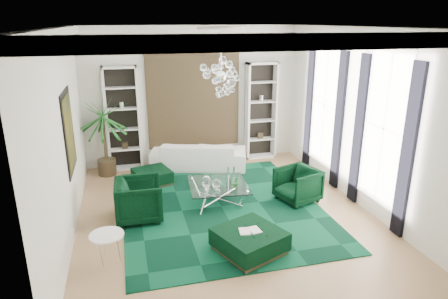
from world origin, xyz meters
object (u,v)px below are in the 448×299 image
object	(u,v)px
coffee_table	(218,193)
ottoman_side	(152,177)
sofa	(199,155)
ottoman_front	(249,242)
armchair_right	(298,185)
palm	(103,128)
side_table	(108,249)
armchair_left	(139,200)

from	to	relation	value
coffee_table	ottoman_side	bearing A→B (deg)	132.95
sofa	ottoman_front	size ratio (longest dim) A/B	2.48
armchair_right	palm	size ratio (longest dim) A/B	0.33
side_table	palm	xyz separation A→B (m)	(-0.10, 4.25, 1.02)
armchair_left	palm	bearing A→B (deg)	15.51
side_table	sofa	bearing A→B (deg)	60.48
ottoman_front	ottoman_side	bearing A→B (deg)	111.52
side_table	palm	world-z (taller)	palm
sofa	ottoman_front	bearing A→B (deg)	106.79
ottoman_side	armchair_left	bearing A→B (deg)	-102.53
ottoman_front	side_table	bearing A→B (deg)	174.05
armchair_right	palm	xyz separation A→B (m)	(-4.20, 2.75, 0.90)
ottoman_side	palm	size ratio (longest dim) A/B	0.32
armchair_left	ottoman_front	distance (m)	2.52
sofa	palm	distance (m)	2.62
sofa	coffee_table	xyz separation A→B (m)	(0.00, -2.30, -0.16)
ottoman_side	side_table	xyz separation A→B (m)	(-1.00, -3.30, 0.09)
armchair_left	sofa	bearing A→B (deg)	-32.22
sofa	side_table	xyz separation A→B (m)	(-2.35, -4.15, -0.10)
coffee_table	ottoman_side	size ratio (longest dim) A/B	1.52
armchair_left	ottoman_side	bearing A→B (deg)	-11.30
ottoman_front	palm	size ratio (longest dim) A/B	0.40
coffee_table	palm	world-z (taller)	palm
side_table	armchair_left	bearing A→B (deg)	68.20
side_table	coffee_table	bearing A→B (deg)	38.21
ottoman_side	sofa	bearing A→B (deg)	32.20
coffee_table	side_table	world-z (taller)	side_table
armchair_right	ottoman_side	bearing A→B (deg)	-137.76
sofa	armchair_left	distance (m)	3.18
coffee_table	ottoman_front	xyz separation A→B (m)	(0.05, -2.10, -0.01)
coffee_table	side_table	size ratio (longest dim) A/B	2.25
armchair_left	side_table	size ratio (longest dim) A/B	1.66
ottoman_side	palm	distance (m)	1.82
sofa	palm	size ratio (longest dim) A/B	1.00
armchair_right	armchair_left	bearing A→B (deg)	-107.62
coffee_table	armchair_right	bearing A→B (deg)	-11.31
side_table	palm	bearing A→B (deg)	91.35
ottoman_front	palm	bearing A→B (deg)	119.05
ottoman_front	palm	world-z (taller)	palm
ottoman_side	palm	xyz separation A→B (m)	(-1.10, 0.95, 1.10)
ottoman_side	side_table	size ratio (longest dim) A/B	1.48
sofa	coffee_table	distance (m)	2.31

